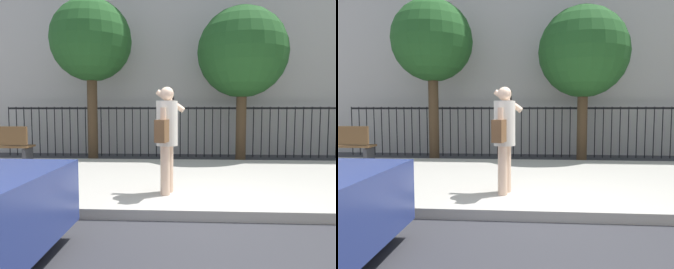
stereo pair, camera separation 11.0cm
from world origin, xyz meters
The scene contains 6 objects.
ground_plane centered at (0.00, 0.00, 0.00)m, with size 60.00×60.00×0.00m, color #333338.
sidewalk centered at (0.00, 2.20, 0.07)m, with size 28.00×4.40×0.15m, color #B2ADA3.
iron_fence centered at (0.00, 5.90, 1.02)m, with size 12.03×0.04×1.60m.
pedestrian_on_phone centered at (-0.52, 0.85, 1.14)m, with size 0.50×0.70×1.70m.
street_tree_near centered at (1.39, 5.10, 3.11)m, with size 2.55×2.55×4.41m.
street_tree_mid centered at (-2.94, 4.99, 3.45)m, with size 2.34×2.34×4.66m.
Camera 1 is at (-0.22, -4.08, 1.48)m, focal length 33.56 mm.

